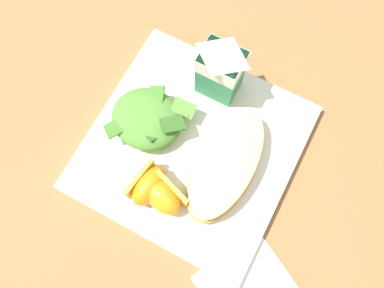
{
  "coord_description": "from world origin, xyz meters",
  "views": [
    {
      "loc": [
        0.07,
        -0.14,
        0.54
      ],
      "look_at": [
        0.0,
        0.0,
        0.03
      ],
      "focal_mm": 36.62,
      "sensor_mm": 36.0,
      "label": 1
    }
  ],
  "objects": [
    {
      "name": "green_salad_pile",
      "position": [
        -0.07,
        -0.0,
        0.04
      ],
      "size": [
        0.11,
        0.1,
        0.04
      ],
      "color": "#4C8433",
      "rests_on": "white_plate"
    },
    {
      "name": "orange_wedge_middle",
      "position": [
        0.0,
        -0.08,
        0.04
      ],
      "size": [
        0.07,
        0.05,
        0.04
      ],
      "color": "orange",
      "rests_on": "white_plate"
    },
    {
      "name": "orange_wedge_front",
      "position": [
        -0.02,
        -0.08,
        0.04
      ],
      "size": [
        0.05,
        0.06,
        0.04
      ],
      "color": "orange",
      "rests_on": "white_plate"
    },
    {
      "name": "white_plate",
      "position": [
        0.0,
        0.0,
        0.01
      ],
      "size": [
        0.28,
        0.28,
        0.02
      ],
      "primitive_type": "cube",
      "color": "white",
      "rests_on": "ground"
    },
    {
      "name": "milk_carton",
      "position": [
        -0.01,
        0.1,
        0.08
      ],
      "size": [
        0.06,
        0.05,
        0.11
      ],
      "color": "#2D8451",
      "rests_on": "white_plate"
    },
    {
      "name": "cheesy_pizza_bread",
      "position": [
        0.06,
        -0.01,
        0.03
      ],
      "size": [
        0.08,
        0.17,
        0.04
      ],
      "color": "tan",
      "rests_on": "white_plate"
    },
    {
      "name": "ground",
      "position": [
        0.0,
        0.0,
        0.0
      ],
      "size": [
        3.0,
        3.0,
        0.0
      ],
      "primitive_type": "plane",
      "color": "olive"
    }
  ]
}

